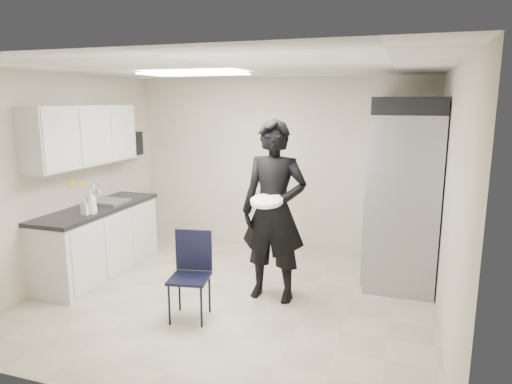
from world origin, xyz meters
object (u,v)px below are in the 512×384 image
(lower_counter, at_px, (99,242))
(folding_chair, at_px, (189,278))
(commercial_fridge, at_px, (403,199))
(man_tuxedo, at_px, (274,211))

(lower_counter, relative_size, folding_chair, 2.13)
(commercial_fridge, bearing_deg, man_tuxedo, -141.73)
(commercial_fridge, relative_size, folding_chair, 2.36)
(lower_counter, distance_m, man_tuxedo, 2.47)
(lower_counter, relative_size, man_tuxedo, 0.92)
(lower_counter, distance_m, folding_chair, 1.89)
(folding_chair, bearing_deg, lower_counter, 145.08)
(lower_counter, relative_size, commercial_fridge, 0.90)
(lower_counter, bearing_deg, man_tuxedo, -0.33)
(folding_chair, distance_m, man_tuxedo, 1.20)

